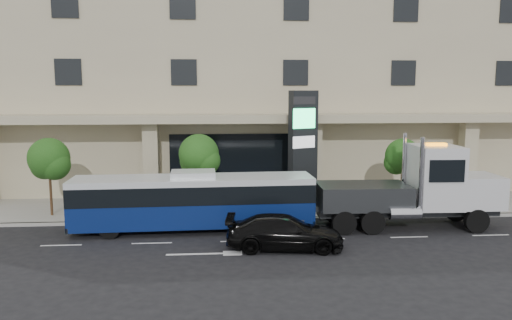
{
  "coord_description": "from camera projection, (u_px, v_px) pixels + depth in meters",
  "views": [
    {
      "loc": [
        -1.02,
        -23.66,
        6.81
      ],
      "look_at": [
        1.02,
        2.0,
        3.28
      ],
      "focal_mm": 35.0,
      "sensor_mm": 36.0,
      "label": 1
    }
  ],
  "objects": [
    {
      "name": "tow_truck",
      "position": [
        416.0,
        190.0,
        24.98
      ],
      "size": [
        10.31,
        2.79,
        4.69
      ],
      "rotation": [
        0.0,
        0.0,
        -0.03
      ],
      "color": "#2D3033",
      "rests_on": "ground"
    },
    {
      "name": "tree_right",
      "position": [
        403.0,
        159.0,
        28.25
      ],
      "size": [
        2.1,
        2.0,
        4.04
      ],
      "color": "#422B19",
      "rests_on": "sidewalk"
    },
    {
      "name": "curb",
      "position": [
        237.0,
        220.0,
        26.34
      ],
      "size": [
        120.0,
        0.3,
        0.15
      ],
      "primitive_type": "cube",
      "color": "gray",
      "rests_on": "ground"
    },
    {
      "name": "ground",
      "position": [
        239.0,
        232.0,
        24.37
      ],
      "size": [
        120.0,
        120.0,
        0.0
      ],
      "primitive_type": "plane",
      "color": "black",
      "rests_on": "ground"
    },
    {
      "name": "tree_mid",
      "position": [
        199.0,
        157.0,
        27.32
      ],
      "size": [
        2.28,
        2.2,
        4.38
      ],
      "color": "#422B19",
      "rests_on": "sidewalk"
    },
    {
      "name": "convention_center",
      "position": [
        229.0,
        50.0,
        38.25
      ],
      "size": [
        60.0,
        17.6,
        20.0
      ],
      "color": "tan",
      "rests_on": "ground"
    },
    {
      "name": "city_bus",
      "position": [
        194.0,
        200.0,
        24.49
      ],
      "size": [
        11.8,
        2.82,
        2.97
      ],
      "rotation": [
        0.0,
        0.0,
        0.03
      ],
      "color": "black",
      "rests_on": "ground"
    },
    {
      "name": "black_sedan",
      "position": [
        285.0,
        232.0,
        21.71
      ],
      "size": [
        5.28,
        2.58,
        1.48
      ],
      "primitive_type": "imported",
      "rotation": [
        0.0,
        0.0,
        1.47
      ],
      "color": "black",
      "rests_on": "ground"
    },
    {
      "name": "tree_left",
      "position": [
        49.0,
        161.0,
        26.71
      ],
      "size": [
        2.27,
        2.2,
        4.22
      ],
      "color": "#422B19",
      "rests_on": "sidewalk"
    },
    {
      "name": "sidewalk",
      "position": [
        235.0,
        207.0,
        29.3
      ],
      "size": [
        120.0,
        6.0,
        0.15
      ],
      "primitive_type": "cube",
      "color": "gray",
      "rests_on": "ground"
    },
    {
      "name": "signage_pylon",
      "position": [
        303.0,
        148.0,
        28.73
      ],
      "size": [
        1.77,
        1.23,
        6.73
      ],
      "rotation": [
        0.0,
        0.0,
        0.42
      ],
      "color": "black",
      "rests_on": "sidewalk"
    }
  ]
}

